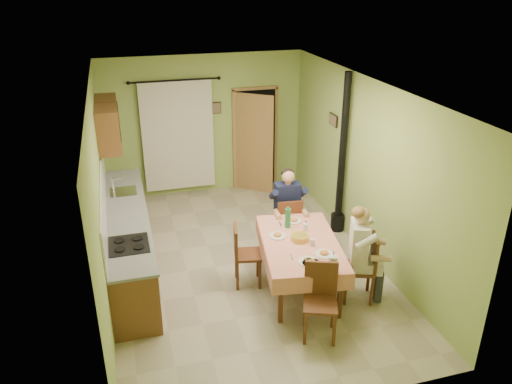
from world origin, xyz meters
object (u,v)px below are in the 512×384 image
object	(u,v)px
chair_left	(247,266)
stove_flue	(341,176)
chair_right	(359,280)
man_far	(288,202)
chair_near	(319,316)
dining_table	(300,265)
chair_far	(287,235)
man_right	(361,243)

from	to	relation	value
chair_left	stove_flue	size ratio (longest dim) A/B	0.34
chair_right	chair_left	world-z (taller)	chair_right
chair_left	chair_right	bearing A→B (deg)	71.59
man_far	stove_flue	bearing A→B (deg)	25.93
chair_near	chair_left	size ratio (longest dim) A/B	1.04
man_far	stove_flue	size ratio (longest dim) A/B	0.50
dining_table	chair_left	bearing A→B (deg)	165.29
chair_near	chair_right	size ratio (longest dim) A/B	0.99
chair_far	chair_left	xyz separation A→B (m)	(-0.88, -0.74, -0.00)
man_right	dining_table	bearing A→B (deg)	76.84
chair_far	chair_right	xyz separation A→B (m)	(0.53, -1.51, 0.00)
stove_flue	chair_right	bearing A→B (deg)	-106.38
man_right	stove_flue	bearing A→B (deg)	3.50
chair_near	chair_left	bearing A→B (deg)	-45.85
chair_left	stove_flue	bearing A→B (deg)	130.97
chair_far	chair_left	size ratio (longest dim) A/B	1.02
chair_far	chair_near	size ratio (longest dim) A/B	0.99
man_right	stove_flue	size ratio (longest dim) A/B	0.50
dining_table	chair_left	xyz separation A→B (m)	(-0.70, 0.31, -0.09)
dining_table	chair_right	bearing A→B (deg)	-23.86
dining_table	chair_far	bearing A→B (deg)	89.74
chair_right	chair_far	bearing A→B (deg)	39.60
chair_right	man_far	world-z (taller)	man_far
chair_far	stove_flue	distance (m)	1.39
chair_far	chair_left	distance (m)	1.15
chair_left	stove_flue	world-z (taller)	stove_flue
man_far	chair_far	bearing A→B (deg)	-90.00
dining_table	chair_near	world-z (taller)	chair_near
chair_right	stove_flue	size ratio (longest dim) A/B	0.35
dining_table	man_far	xyz separation A→B (m)	(0.18, 1.06, 0.50)
chair_right	man_right	xyz separation A→B (m)	(-0.01, 0.00, 0.59)
man_far	man_right	bearing A→B (deg)	-66.02
chair_left	man_right	xyz separation A→B (m)	(1.39, -0.77, 0.59)
dining_table	chair_right	size ratio (longest dim) A/B	1.96
chair_right	chair_left	bearing A→B (deg)	81.41
chair_far	man_far	xyz separation A→B (m)	(0.00, 0.01, 0.59)
dining_table	man_right	bearing A→B (deg)	-24.08
chair_right	chair_left	size ratio (longest dim) A/B	1.04
chair_near	man_far	distance (m)	2.21
chair_left	man_far	bearing A→B (deg)	140.99
stove_flue	chair_left	bearing A→B (deg)	-149.48
chair_far	man_right	xyz separation A→B (m)	(0.52, -1.51, 0.59)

